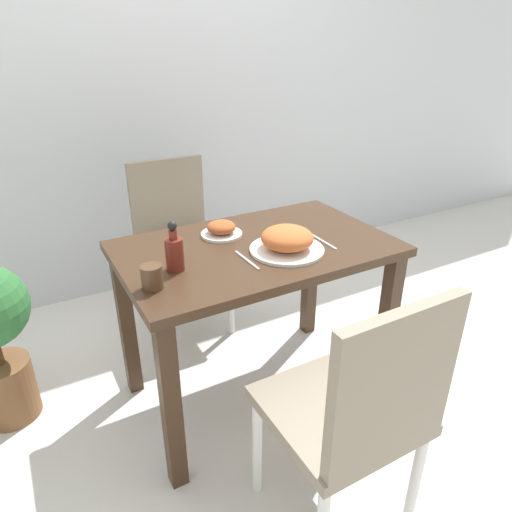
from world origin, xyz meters
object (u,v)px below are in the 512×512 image
at_px(chair_far, 177,237).
at_px(drink_cup, 152,277).
at_px(chair_near, 358,409).
at_px(sauce_bottle, 174,252).
at_px(side_plate, 221,229).
at_px(food_plate, 287,240).

xyz_separation_m(chair_far, drink_cup, (-0.38, -0.86, 0.26)).
relative_size(chair_near, chair_far, 1.00).
distance_m(chair_near, sauce_bottle, 0.77).
height_order(side_plate, drink_cup, drink_cup).
relative_size(chair_near, sauce_bottle, 4.98).
xyz_separation_m(food_plate, sauce_bottle, (-0.42, 0.06, 0.02)).
distance_m(chair_near, food_plate, 0.67).
bearing_deg(sauce_bottle, food_plate, -7.73).
distance_m(chair_far, drink_cup, 0.98).
bearing_deg(side_plate, chair_near, -89.14).
relative_size(chair_far, food_plate, 3.18).
height_order(chair_far, side_plate, chair_far).
height_order(side_plate, sauce_bottle, sauce_bottle).
height_order(chair_near, chair_far, same).
bearing_deg(food_plate, side_plate, 120.49).
bearing_deg(food_plate, sauce_bottle, 172.27).
xyz_separation_m(side_plate, drink_cup, (-0.38, -0.29, 0.01)).
height_order(chair_near, sauce_bottle, sauce_bottle).
bearing_deg(food_plate, chair_near, -103.01).
bearing_deg(chair_far, food_plate, -79.94).
distance_m(chair_far, food_plate, 0.88).
relative_size(chair_far, sauce_bottle, 4.98).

